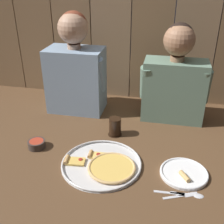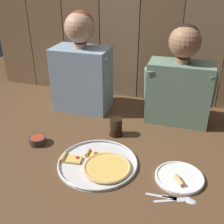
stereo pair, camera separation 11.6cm
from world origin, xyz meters
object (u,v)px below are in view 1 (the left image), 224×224
at_px(diner_left, 75,68).
at_px(drinking_glass, 115,127).
at_px(dipping_bowl, 37,144).
at_px(dinner_plate, 184,173).
at_px(pizza_tray, 104,165).
at_px(diner_right, 175,77).

bearing_deg(diner_left, drinking_glass, -41.20).
distance_m(dipping_bowl, diner_left, 0.55).
bearing_deg(drinking_glass, dinner_plate, -35.87).
relative_size(pizza_tray, diner_right, 0.67).
bearing_deg(diner_right, dinner_plate, -82.66).
distance_m(dinner_plate, diner_right, 0.61).
relative_size(dipping_bowl, diner_left, 0.15).
distance_m(dipping_bowl, diner_right, 0.87).
bearing_deg(dinner_plate, dipping_bowl, 175.00).
xyz_separation_m(pizza_tray, dipping_bowl, (-0.38, 0.08, 0.01)).
bearing_deg(diner_left, dinner_plate, -38.34).
relative_size(dinner_plate, drinking_glass, 2.11).
height_order(pizza_tray, diner_left, diner_left).
bearing_deg(pizza_tray, diner_right, 61.31).
bearing_deg(dinner_plate, diner_right, 97.34).
relative_size(pizza_tray, diner_left, 0.62).
distance_m(dinner_plate, drinking_glass, 0.47).
xyz_separation_m(drinking_glass, diner_left, (-0.31, 0.27, 0.24)).
relative_size(dinner_plate, diner_right, 0.38).
bearing_deg(dinner_plate, diner_left, 141.66).
bearing_deg(diner_left, pizza_tray, -60.78).
relative_size(dipping_bowl, diner_right, 0.16).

